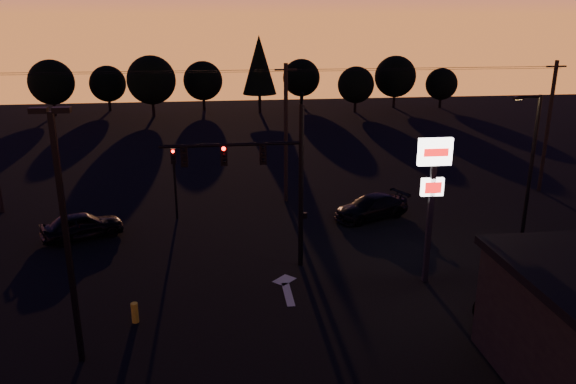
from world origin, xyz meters
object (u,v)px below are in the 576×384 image
object	(u,v)px
traffic_signal_mast	(267,170)
car_left	(82,225)
bollard	(135,313)
secondary_signal	(174,173)
pylon_sign	(433,180)
car_right	(371,207)
parking_lot_light	(65,223)
suv_parked	(540,325)
streetlight	(530,163)

from	to	relation	value
traffic_signal_mast	car_left	bearing A→B (deg)	153.25
bollard	secondary_signal	bearing A→B (deg)	85.58
pylon_sign	bollard	xyz separation A→B (m)	(-12.93, -2.06, -4.49)
pylon_sign	car_right	bearing A→B (deg)	91.53
secondary_signal	parking_lot_light	xyz separation A→B (m)	(-2.50, -14.49, 2.41)
parking_lot_light	bollard	world-z (taller)	parking_lot_light
traffic_signal_mast	bollard	world-z (taller)	traffic_signal_mast
bollard	car_left	world-z (taller)	car_left
secondary_signal	suv_parked	xyz separation A→B (m)	(14.53, -15.33, -2.19)
secondary_signal	car_left	distance (m)	5.97
pylon_sign	bollard	distance (m)	13.84
streetlight	suv_parked	size ratio (longest dim) A/B	1.65
pylon_sign	traffic_signal_mast	bearing A→B (deg)	160.64
secondary_signal	car_right	bearing A→B (deg)	-6.65
traffic_signal_mast	car_right	distance (m)	10.13
suv_parked	pylon_sign	bearing A→B (deg)	85.83
pylon_sign	bollard	bearing A→B (deg)	-170.95
car_left	secondary_signal	bearing A→B (deg)	-87.62
car_left	traffic_signal_mast	bearing A→B (deg)	-141.11
parking_lot_light	streetlight	size ratio (longest dim) A/B	1.14
traffic_signal_mast	suv_parked	world-z (taller)	traffic_signal_mast
secondary_signal	car_right	xyz separation A→B (m)	(11.77, -1.37, -2.16)
parking_lot_light	pylon_sign	size ratio (longest dim) A/B	1.34
secondary_signal	streetlight	xyz separation A→B (m)	(18.91, -5.99, 1.56)
suv_parked	bollard	bearing A→B (deg)	138.53
traffic_signal_mast	pylon_sign	bearing A→B (deg)	-19.36
car_left	suv_parked	world-z (taller)	car_left
car_right	suv_parked	size ratio (longest dim) A/B	0.99
secondary_signal	suv_parked	distance (m)	21.23
bollard	car_right	xyz separation A→B (m)	(12.70, 10.67, 0.27)
streetlight	bollard	xyz separation A→B (m)	(-19.84, -6.06, -4.00)
bollard	pylon_sign	bearing A→B (deg)	9.05
traffic_signal_mast	pylon_sign	world-z (taller)	traffic_signal_mast
car_right	pylon_sign	bearing A→B (deg)	-20.90
pylon_sign	car_right	xyz separation A→B (m)	(-0.23, 8.62, -4.22)
traffic_signal_mast	secondary_signal	distance (m)	9.19
secondary_signal	pylon_sign	size ratio (longest dim) A/B	0.64
traffic_signal_mast	parking_lot_light	size ratio (longest dim) A/B	0.94
parking_lot_light	car_right	bearing A→B (deg)	42.58
parking_lot_light	car_left	bearing A→B (deg)	101.72
parking_lot_light	pylon_sign	distance (m)	15.19
secondary_signal	car_left	xyz separation A→B (m)	(-4.98, -2.51, -2.12)
secondary_signal	car_left	world-z (taller)	secondary_signal
pylon_sign	car_left	size ratio (longest dim) A/B	1.56
suv_parked	parking_lot_light	bearing A→B (deg)	147.68
streetlight	bollard	world-z (taller)	streetlight
parking_lot_light	suv_parked	xyz separation A→B (m)	(17.03, -0.85, -4.60)
pylon_sign	streetlight	distance (m)	8.00
car_left	pylon_sign	bearing A→B (deg)	-138.12
parking_lot_light	car_right	world-z (taller)	parking_lot_light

